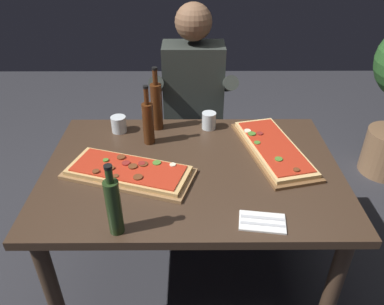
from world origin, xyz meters
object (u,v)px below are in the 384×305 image
Objects in this scene: pizza_rectangular_left at (273,148)px; tumbler_near_camera at (119,125)px; pizza_rectangular_front at (129,172)px; tumbler_far_side at (209,122)px; diner_chair at (193,126)px; dining_table at (192,183)px; oil_bottle_amber at (157,105)px; vinegar_bottle_green at (148,122)px; seated_diner at (193,100)px; wine_bottle_dark at (114,205)px.

tumbler_near_camera is (-0.81, 0.21, 0.02)m from pizza_rectangular_left.
tumbler_far_side is at bearing 48.69° from pizza_rectangular_front.
diner_chair reaches higher than pizza_rectangular_front.
dining_table is 2.20× the size of pizza_rectangular_left.
diner_chair is (0.01, 0.86, -0.16)m from dining_table.
tumbler_near_camera is at bearing -170.11° from oil_bottle_amber.
pizza_rectangular_front is at bearing -75.22° from tumbler_near_camera.
tumbler_far_side is at bearing 25.53° from vinegar_bottle_green.
oil_bottle_amber reaches higher than pizza_rectangular_left.
pizza_rectangular_front is 0.48× the size of seated_diner.
dining_table is at bearing -162.18° from pizza_rectangular_left.
oil_bottle_amber is at bearing -113.05° from diner_chair.
tumbler_far_side is 0.11× the size of diner_chair.
tumbler_far_side is at bearing -80.18° from diner_chair.
oil_bottle_amber is 0.27× the size of seated_diner.
pizza_rectangular_left is at bearing -8.46° from vinegar_bottle_green.
vinegar_bottle_green is at bearing 84.20° from wine_bottle_dark.
diner_chair is at bearing 90.00° from seated_diner.
seated_diner is at bearing 43.62° from tumbler_near_camera.
tumbler_far_side is 0.07× the size of seated_diner.
diner_chair reaches higher than tumbler_far_side.
pizza_rectangular_front is 1.80× the size of oil_bottle_amber.
vinegar_bottle_green is (-0.03, -0.15, -0.02)m from oil_bottle_amber.
wine_bottle_dark is at bearing -81.71° from tumbler_near_camera.
diner_chair is at bearing 99.82° from tumbler_far_side.
seated_diner is (0.41, 0.39, -0.04)m from tumbler_near_camera.
tumbler_near_camera is at bearing 98.29° from wine_bottle_dark.
pizza_rectangular_front reaches higher than pizza_rectangular_left.
tumbler_far_side is 0.57m from diner_chair.
pizza_rectangular_front is 2.00× the size of vinegar_bottle_green.
seated_diner reaches higher than tumbler_near_camera.
wine_bottle_dark is 0.35× the size of diner_chair.
pizza_rectangular_front is 0.37m from wine_bottle_dark.
seated_diner reaches higher than dining_table.
vinegar_bottle_green is at bearing -33.79° from tumbler_near_camera.
pizza_rectangular_left is at bearing 17.82° from dining_table.
pizza_rectangular_left is 0.73× the size of diner_chair.
oil_bottle_amber reaches higher than dining_table.
dining_table is 0.87m from diner_chair.
seated_diner reaches higher than diner_chair.
tumbler_near_camera reaches higher than pizza_rectangular_front.
tumbler_far_side is 0.37m from seated_diner.
pizza_rectangular_left is 2.00× the size of vinegar_bottle_green.
pizza_rectangular_front is 0.42m from tumbler_near_camera.
oil_bottle_amber is 1.11× the size of vinegar_bottle_green.
seated_diner is at bearing 69.15° from pizza_rectangular_front.
pizza_rectangular_front is at bearing -102.94° from oil_bottle_amber.
tumbler_near_camera is (-0.21, -0.04, -0.10)m from oil_bottle_amber.
pizza_rectangular_left is at bearing 38.22° from wine_bottle_dark.
pizza_rectangular_front is 0.59m from tumbler_far_side.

